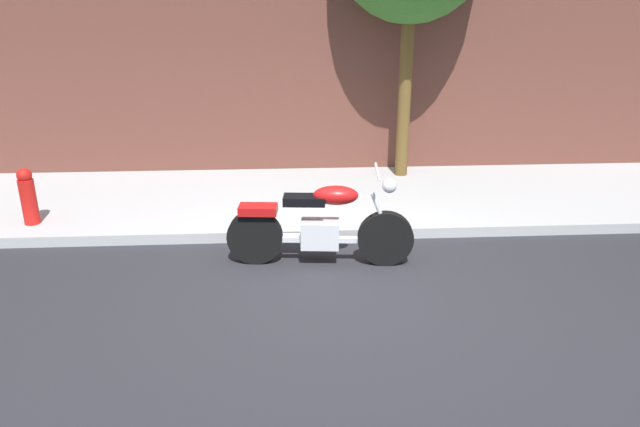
# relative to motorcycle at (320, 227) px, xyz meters

# --- Properties ---
(ground_plane) EXTENTS (60.00, 60.00, 0.00)m
(ground_plane) POSITION_rel_motorcycle_xyz_m (0.10, -0.53, -0.46)
(ground_plane) COLOR #28282D
(sidewalk) EXTENTS (25.76, 2.98, 0.14)m
(sidewalk) POSITION_rel_motorcycle_xyz_m (0.10, 2.16, -0.39)
(sidewalk) COLOR #B2B2B2
(sidewalk) RESTS_ON ground
(motorcycle) EXTENTS (2.19, 0.70, 1.15)m
(motorcycle) POSITION_rel_motorcycle_xyz_m (0.00, 0.00, 0.00)
(motorcycle) COLOR black
(motorcycle) RESTS_ON ground
(fire_hydrant) EXTENTS (0.20, 0.20, 0.91)m
(fire_hydrant) POSITION_rel_motorcycle_xyz_m (-3.77, 1.18, -0.01)
(fire_hydrant) COLOR red
(fire_hydrant) RESTS_ON ground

